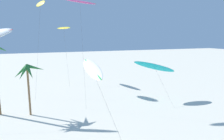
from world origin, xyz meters
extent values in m
cone|color=#33843D|center=(-14.79, 35.28, 9.82)|extent=(2.04, 0.68, 1.41)
cylinder|color=olive|center=(-11.40, 33.61, 3.68)|extent=(0.28, 0.28, 7.35)
cone|color=#287533|center=(-10.28, 33.58, 7.01)|extent=(2.42, 0.61, 1.21)
cone|color=#287533|center=(-10.79, 34.53, 6.97)|extent=(1.79, 2.31, 1.29)
cone|color=#287533|center=(-11.85, 34.56, 6.83)|extent=(1.51, 2.36, 1.55)
cone|color=#287533|center=(-12.27, 33.60, 6.56)|extent=(2.11, 0.57, 2.00)
cone|color=#287533|center=(-11.91, 32.93, 6.54)|extent=(1.69, 2.01, 2.03)
cone|color=#287533|center=(-11.05, 32.83, 6.55)|extent=(1.37, 2.14, 2.01)
ellipsoid|color=white|center=(-4.73, 23.02, 8.29)|extent=(1.89, 8.54, 1.67)
ellipsoid|color=green|center=(-4.73, 23.02, 8.32)|extent=(1.07, 8.61, 1.15)
cylinder|color=#4C4C51|center=(-3.45, 21.32, 4.11)|extent=(2.59, 3.42, 8.23)
ellipsoid|color=yellow|center=(-8.72, 49.52, 18.40)|extent=(2.65, 4.72, 1.75)
ellipsoid|color=black|center=(-8.72, 49.52, 18.43)|extent=(1.91, 4.61, 0.79)
cylinder|color=#4C4C51|center=(-9.77, 45.04, 9.16)|extent=(2.12, 8.97, 18.33)
ellipsoid|color=#EA5193|center=(-3.22, 35.27, 16.87)|extent=(5.18, 2.76, 1.32)
ellipsoid|color=orange|center=(-3.22, 35.27, 16.90)|extent=(5.00, 2.06, 1.06)
cylinder|color=#4C4C51|center=(-3.17, 34.14, 8.40)|extent=(0.12, 2.28, 16.80)
ellipsoid|color=yellow|center=(-3.50, 54.37, 13.58)|extent=(3.35, 7.50, 0.96)
ellipsoid|color=green|center=(-3.50, 54.37, 13.61)|extent=(2.57, 7.40, 0.56)
cylinder|color=#4C4C51|center=(-3.46, 51.44, 6.75)|extent=(0.09, 5.88, 13.51)
ellipsoid|color=#19B2B7|center=(9.94, 33.75, 6.03)|extent=(7.65, 3.19, 3.20)
ellipsoid|color=orange|center=(9.94, 33.75, 6.06)|extent=(7.75, 2.31, 2.47)
cylinder|color=#4C4C51|center=(10.16, 31.00, 2.97)|extent=(0.46, 5.51, 5.96)
camera|label=1|loc=(-9.74, 3.93, 11.49)|focal=30.99mm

